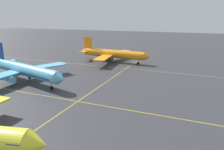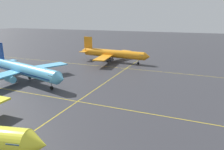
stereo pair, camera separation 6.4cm
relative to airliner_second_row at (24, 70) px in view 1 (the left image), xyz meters
name	(u,v)px [view 1 (the left image)]	position (x,y,z in m)	size (l,w,h in m)	color
airliner_second_row	(24,70)	(0.00, 0.00, 0.00)	(38.38, 32.66, 12.05)	#5BB7E5
airliner_third_row	(113,54)	(14.86, 41.12, -0.23)	(36.61, 31.45, 11.38)	orange
taxiway_markings	(78,101)	(25.27, -8.16, -4.11)	(153.26, 127.74, 0.01)	yellow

